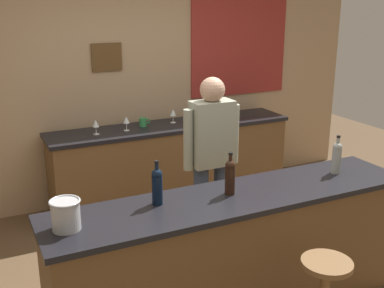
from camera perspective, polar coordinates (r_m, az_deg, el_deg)
The scene contains 15 objects.
ground_plane at distance 4.12m, azimuth 1.98°, elevation -15.94°, with size 10.00×10.00×0.00m, color brown.
back_wall at distance 5.41m, azimuth -7.60°, elevation 8.13°, with size 6.00×0.09×2.80m.
bar_counter at distance 3.58m, azimuth 5.11°, elevation -12.83°, with size 2.71×0.60×0.92m.
side_counter at distance 5.42m, azimuth -2.36°, elevation -2.26°, with size 2.74×0.56×0.90m.
bartender at distance 4.11m, azimuth 2.34°, elevation -1.47°, with size 0.52×0.21×1.62m.
wine_bottle_a at distance 3.18m, azimuth -4.17°, elevation -4.89°, with size 0.07×0.07×0.31m.
wine_bottle_b at distance 3.34m, azimuth 4.55°, elevation -3.78°, with size 0.07×0.07×0.31m.
wine_bottle_c at distance 3.89m, azimuth 16.83°, elevation -1.43°, with size 0.07×0.07×0.31m.
ice_bucket at distance 2.95m, azimuth -14.79°, elevation -8.06°, with size 0.19×0.19×0.19m.
wine_glass_a at distance 4.97m, azimuth -11.37°, elevation 2.36°, with size 0.07×0.07×0.16m.
wine_glass_b at distance 5.06m, azimuth -7.82°, elevation 2.80°, with size 0.07×0.07×0.16m.
wine_glass_c at distance 5.34m, azimuth -2.27°, elevation 3.69°, with size 0.07×0.07×0.16m.
wine_glass_d at distance 5.29m, azimuth 0.01°, elevation 3.58°, with size 0.07×0.07×0.16m.
wine_glass_e at distance 5.59m, azimuth 4.29°, elevation 4.26°, with size 0.07×0.07×0.16m.
coffee_mug at distance 5.22m, azimuth -5.83°, elevation 2.61°, with size 0.12×0.08×0.09m.
Camera 1 is at (-1.63, -3.05, 2.24)m, focal length 44.86 mm.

